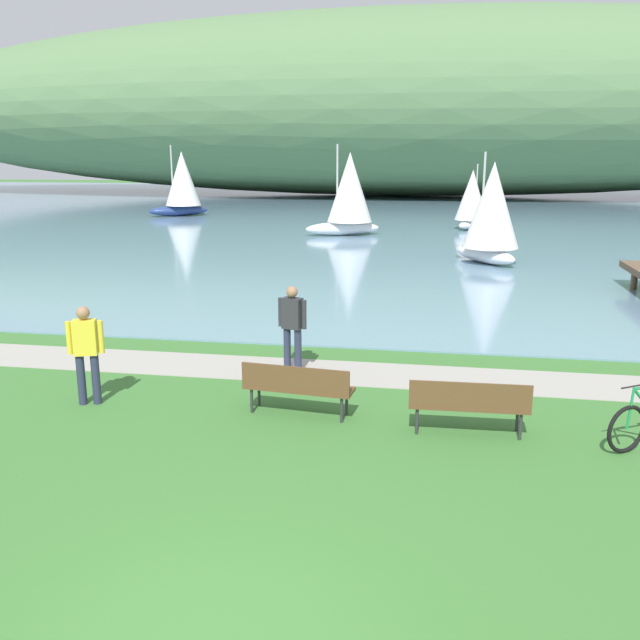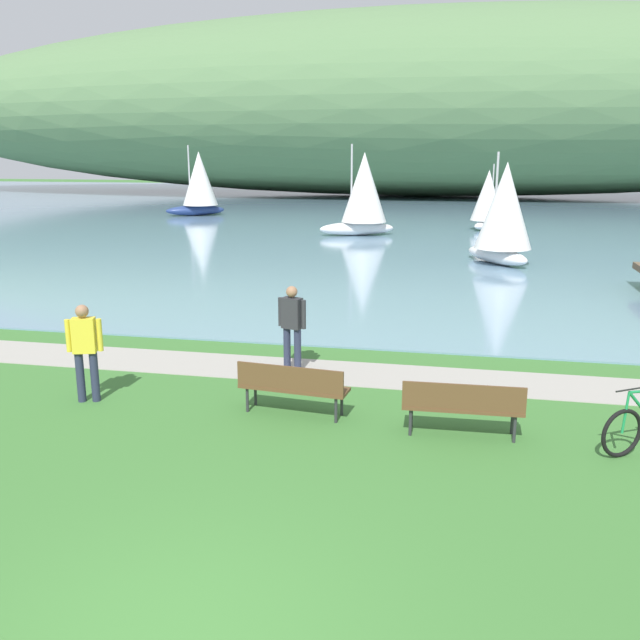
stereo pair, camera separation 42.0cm
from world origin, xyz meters
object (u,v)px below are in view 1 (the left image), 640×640
sailboat_nearest_to_shore (491,212)px  sailboat_toward_hillside (472,199)px  person_on_the_grass (86,349)px  sailboat_far_off (182,183)px  park_bench_further_along (297,385)px  park_bench_near_camera (469,402)px  sailboat_mid_bay (349,193)px  person_at_shoreline (292,323)px

sailboat_nearest_to_shore → sailboat_toward_hillside: sailboat_nearest_to_shore is taller
person_on_the_grass → sailboat_nearest_to_shore: sailboat_nearest_to_shore is taller
person_on_the_grass → sailboat_far_off: sailboat_far_off is taller
park_bench_further_along → sailboat_toward_hillside: sailboat_toward_hillside is taller
person_on_the_grass → park_bench_further_along: bearing=1.2°
park_bench_near_camera → park_bench_further_along: bearing=173.2°
person_on_the_grass → sailboat_mid_bay: size_ratio=0.37×
person_at_shoreline → sailboat_nearest_to_shore: size_ratio=0.41×
sailboat_mid_bay → park_bench_near_camera: bearing=-78.6°
park_bench_near_camera → person_on_the_grass: 6.34m
sailboat_far_off → sailboat_toward_hillside: bearing=-15.8°
person_on_the_grass → sailboat_mid_bay: sailboat_mid_bay is taller
park_bench_further_along → sailboat_far_off: (-15.03, 34.28, 1.73)m
person_at_shoreline → park_bench_further_along: bearing=-76.1°
sailboat_toward_hillside → sailboat_mid_bay: bearing=-148.7°
person_at_shoreline → sailboat_toward_hillside: sailboat_toward_hillside is taller
park_bench_further_along → sailboat_mid_bay: (-2.41, 24.99, 1.69)m
sailboat_nearest_to_shore → person_on_the_grass: bearing=-115.0°
sailboat_nearest_to_shore → sailboat_far_off: size_ratio=0.90×
park_bench_further_along → sailboat_far_off: size_ratio=0.39×
person_on_the_grass → sailboat_nearest_to_shore: 18.35m
sailboat_far_off → park_bench_further_along: bearing=-66.3°
park_bench_further_along → sailboat_far_off: sailboat_far_off is taller
sailboat_nearest_to_shore → sailboat_toward_hillside: bearing=90.6°
park_bench_near_camera → park_bench_further_along: size_ratio=0.98×
park_bench_further_along → sailboat_mid_bay: sailboat_mid_bay is taller
person_on_the_grass → sailboat_toward_hillside: (7.61, 28.97, 0.75)m
sailboat_nearest_to_shore → sailboat_toward_hillside: size_ratio=1.17×
sailboat_toward_hillside → park_bench_further_along: bearing=-97.9°
person_at_shoreline → sailboat_nearest_to_shore: bearing=71.8°
park_bench_near_camera → sailboat_toward_hillside: size_ratio=0.51×
person_at_shoreline → sailboat_far_off: size_ratio=0.36×
park_bench_further_along → person_on_the_grass: (-3.61, -0.08, 0.46)m
sailboat_mid_bay → sailboat_far_off: sailboat_far_off is taller
sailboat_far_off → sailboat_mid_bay: bearing=-36.4°
person_at_shoreline → sailboat_mid_bay: 22.87m
park_bench_further_along → person_at_shoreline: person_at_shoreline is taller
park_bench_near_camera → sailboat_mid_bay: 25.88m
park_bench_further_along → sailboat_toward_hillside: bearing=82.1°
person_at_shoreline → sailboat_mid_bay: sailboat_mid_bay is taller
park_bench_near_camera → sailboat_toward_hillside: (1.30, 29.22, 1.21)m
sailboat_mid_bay → sailboat_far_off: (-12.62, 9.28, 0.04)m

